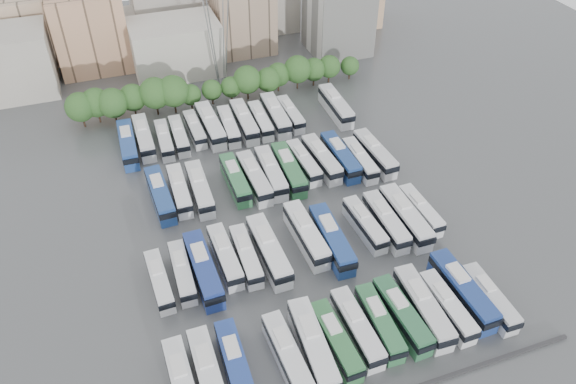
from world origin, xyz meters
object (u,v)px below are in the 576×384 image
object	(u,v)px
bus_r1_s7	(306,234)
bus_r0_s11	(447,307)
bus_r2_s1	(160,194)
bus_r1_s1	(182,272)
bus_r2_s2	(179,190)
bus_r2_s7	(271,173)
bus_r2_s13	(375,153)
bus_r0_s8	(379,322)
bus_r3_s5	(210,125)
bus_r0_s0	(183,384)
bus_r0_s2	(236,365)
bus_r0_s7	(357,328)
bus_r3_s1	(144,137)
bus_r2_s11	(340,156)
bus_r3_s7	(244,121)
bus_r1_s3	(225,256)
bus_r1_s10	(365,224)
bus_r1_s12	(405,217)
bus_r2_s9	(304,162)
bus_r3_s2	(164,140)
bus_r3_s6	(229,126)
bus_r3_s13	(336,106)
bus_r0_s6	(336,340)
bus_r0_s5	(313,346)
electricity_pylon	(215,4)
bus_r3_s9	(276,115)
bus_r3_s0	(128,144)
bus_r1_s11	(386,221)
bus_r2_s10	(322,159)
bus_r3_s10	(290,114)
bus_r0_s9	(402,315)
bus_r3_s3	(179,135)
bus_r1_s0	(159,281)
bus_r3_s4	(195,129)
bus_r1_s13	(420,210)
bus_r0_s12	(462,290)
bus_r2_s6	(254,178)
bus_r0_s1	(208,375)
bus_r1_s2	(203,269)
bus_r2_s8	(289,169)
bus_r2_s5	(235,179)
bus_r3_s8	(261,120)
bus_r0_s13	(490,298)
bus_r2_s3	(200,189)

from	to	relation	value
bus_r1_s7	bus_r0_s11	bearing A→B (deg)	-57.38
bus_r2_s1	bus_r1_s1	bearing A→B (deg)	-92.02
bus_r2_s1	bus_r2_s2	distance (m)	3.35
bus_r2_s7	bus_r2_s13	distance (m)	20.07
bus_r0_s8	bus_r3_s5	world-z (taller)	bus_r3_s5
bus_r0_s0	bus_r0_s2	bearing A→B (deg)	2.19
bus_r0_s7	bus_r3_s1	xyz separation A→B (m)	(-19.94, 54.58, 0.10)
bus_r2_s11	bus_r3_s7	xyz separation A→B (m)	(-13.38, 17.51, 0.02)
bus_r1_s3	bus_r2_s2	world-z (taller)	bus_r2_s2
bus_r1_s7	bus_r1_s10	distance (m)	9.80
bus_r1_s12	bus_r2_s9	distance (m)	22.18
bus_r3_s2	bus_r2_s13	bearing A→B (deg)	-24.69
bus_r3_s6	bus_r3_s13	size ratio (longest dim) A/B	0.87
bus_r0_s6	bus_r3_s2	bearing A→B (deg)	101.59
bus_r2_s1	bus_r0_s5	bearing A→B (deg)	-72.46
bus_r0_s6	bus_r3_s5	size ratio (longest dim) A/B	0.87
bus_r0_s5	bus_r2_s1	world-z (taller)	bus_r0_s5
electricity_pylon	bus_r3_s9	world-z (taller)	electricity_pylon
bus_r2_s7	bus_r3_s0	xyz separation A→B (m)	(-22.90, 17.47, 0.05)
bus_r1_s11	bus_r2_s10	distance (m)	19.46
bus_r3_s5	bus_r0_s2	bearing A→B (deg)	-101.91
bus_r2_s7	bus_r3_s0	world-z (taller)	bus_r3_s0
bus_r1_s11	bus_r3_s10	xyz separation A→B (m)	(-3.35, 36.11, -0.19)
bus_r0_s9	bus_r3_s3	xyz separation A→B (m)	(-19.93, 53.34, -0.17)
bus_r2_s7	bus_r1_s0	bearing A→B (deg)	-139.03
bus_r1_s3	bus_r3_s4	size ratio (longest dim) A/B	1.09
bus_r0_s5	bus_r1_s13	xyz separation A→B (m)	(26.45, 18.90, -0.37)
bus_r0_s12	bus_r2_s2	size ratio (longest dim) A/B	1.14
bus_r0_s2	bus_r3_s9	xyz separation A→B (m)	(23.21, 53.76, 0.17)
bus_r0_s5	bus_r1_s13	world-z (taller)	bus_r0_s5
bus_r2_s6	bus_r3_s9	distance (m)	21.01
bus_r0_s1	bus_r2_s6	distance (m)	39.28
bus_r1_s2	bus_r1_s7	world-z (taller)	bus_r1_s2
bus_r0_s1	bus_r2_s7	xyz separation A→B (m)	(19.83, 36.02, 0.03)
bus_r2_s8	bus_r3_s7	bearing A→B (deg)	101.55
bus_r3_s2	bus_r3_s7	world-z (taller)	bus_r3_s7
bus_r0_s1	bus_r3_s6	xyz separation A→B (m)	(16.69, 53.58, -0.15)
bus_r3_s4	bus_r3_s13	distance (m)	29.69
bus_r1_s11	bus_r3_s2	xyz separation A→B (m)	(-29.46, 35.39, -0.21)
bus_r3_s6	bus_r1_s3	bearing A→B (deg)	-102.72
bus_r0_s7	bus_r2_s6	xyz separation A→B (m)	(-3.49, 35.23, 0.11)
bus_r1_s10	bus_r3_s0	bearing A→B (deg)	130.70
bus_r3_s6	bus_r2_s7	bearing A→B (deg)	-76.95
bus_r2_s5	bus_r3_s10	bearing A→B (deg)	46.36
bus_r3_s8	bus_r2_s8	bearing A→B (deg)	-89.05
bus_r1_s0	bus_r2_s13	distance (m)	46.52
bus_r0_s13	bus_r2_s3	distance (m)	49.34
bus_r0_s7	bus_r1_s12	xyz separation A→B (m)	(16.53, 17.13, 0.22)
bus_r2_s5	bus_r3_s0	bearing A→B (deg)	133.58
bus_r3_s5	bus_r3_s13	distance (m)	26.54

